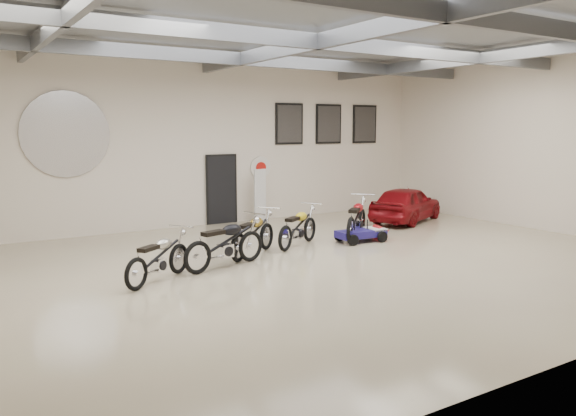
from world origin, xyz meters
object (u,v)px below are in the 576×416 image
banner_stand (260,195)px  motorcycle_yellow (298,226)px  motorcycle_gold (253,233)px  motorcycle_black (225,242)px  motorcycle_silver (158,256)px  vintage_car (406,204)px  go_kart (365,230)px  motorcycle_red (357,218)px

banner_stand → motorcycle_yellow: 3.84m
motorcycle_gold → motorcycle_black: bearing=179.0°
motorcycle_silver → motorcycle_black: motorcycle_black is taller
motorcycle_silver → motorcycle_black: 1.61m
motorcycle_black → vintage_car: vintage_car is taller
motorcycle_yellow → banner_stand: bearing=44.6°
go_kart → vintage_car: vintage_car is taller
banner_stand → motorcycle_black: (-3.47, -4.73, -0.32)m
motorcycle_gold → go_kart: bearing=-36.1°
go_kart → motorcycle_black: bearing=-168.2°
motorcycle_yellow → vintage_car: (4.97, 1.35, 0.06)m
banner_stand → go_kart: banner_stand is taller
motorcycle_black → vintage_car: 7.85m
banner_stand → motorcycle_gold: size_ratio=0.86×
vintage_car → motorcycle_gold: bearing=80.2°
motorcycle_red → banner_stand: bearing=63.7°
motorcycle_yellow → vintage_car: bearing=-15.7°
motorcycle_yellow → vintage_car: size_ratio=0.59×
banner_stand → motorcycle_red: size_ratio=0.80×
motorcycle_red → motorcycle_gold: bearing=145.4°
motorcycle_silver → motorcycle_gold: motorcycle_gold is taller
motorcycle_silver → go_kart: (5.94, 0.92, -0.20)m
motorcycle_red → vintage_car: (3.09, 1.35, 0.00)m
vintage_car → go_kart: bearing=95.0°
motorcycle_yellow → motorcycle_red: bearing=-30.9°
motorcycle_silver → motorcycle_yellow: bearing=-16.1°
banner_stand → motorcycle_gold: (-2.42, -4.03, -0.34)m
motorcycle_gold → go_kart: 3.31m
motorcycle_yellow → go_kart: bearing=-43.8°
motorcycle_black → motorcycle_gold: (1.05, 0.69, -0.03)m
banner_stand → motorcycle_silver: bearing=-149.4°
motorcycle_gold → motorcycle_silver: bearing=166.6°
banner_stand → motorcycle_gold: banner_stand is taller
motorcycle_yellow → go_kart: 1.90m
banner_stand → motorcycle_yellow: size_ratio=0.88×
motorcycle_yellow → go_kart: motorcycle_yellow is taller
go_kart → motorcycle_red: bearing=88.6°
vintage_car → motorcycle_red: bearing=89.1°
motorcycle_silver → motorcycle_yellow: 4.31m
motorcycle_silver → motorcycle_red: size_ratio=0.88×
motorcycle_black → go_kart: bearing=-8.1°
motorcycle_silver → motorcycle_gold: 2.82m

